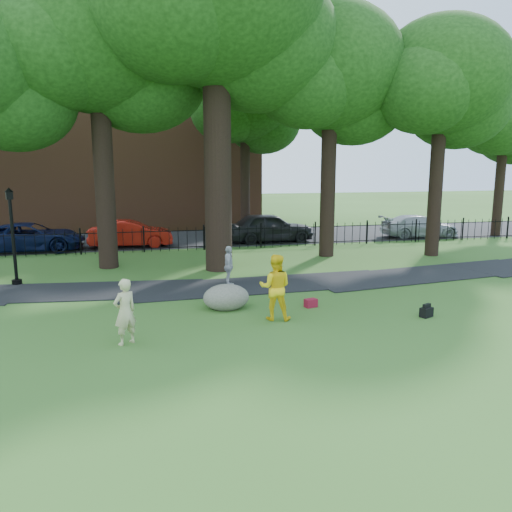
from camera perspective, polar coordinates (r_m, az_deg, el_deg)
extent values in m
plane|color=#355C20|center=(14.18, 0.14, -7.28)|extent=(120.00, 120.00, 0.00)
cube|color=black|center=(18.06, 0.42, -3.39)|extent=(36.07, 3.85, 0.03)
cube|color=black|center=(29.64, -6.91, 1.98)|extent=(80.00, 7.00, 0.02)
cube|color=black|center=(25.56, -5.99, 2.97)|extent=(44.00, 0.04, 0.04)
cube|color=black|center=(25.68, -5.96, 1.11)|extent=(44.00, 0.04, 0.04)
cube|color=brown|center=(37.21, -14.78, 12.69)|extent=(18.00, 8.00, 12.00)
cylinder|color=black|center=(20.41, -4.44, 13.03)|extent=(1.10, 1.10, 10.50)
ellipsoid|color=#15340E|center=(22.34, 0.18, 23.32)|extent=(6.72, 6.72, 5.71)
ellipsoid|color=#15340E|center=(20.16, -9.53, 26.38)|extent=(6.30, 6.30, 5.36)
ellipsoid|color=#15340E|center=(22.04, -25.96, 15.95)|extent=(4.80, 4.80, 4.08)
cylinder|color=black|center=(21.71, -17.07, 10.60)|extent=(0.80, 0.80, 9.10)
ellipsoid|color=#15340E|center=(22.28, -17.78, 23.05)|extent=(7.20, 7.20, 6.12)
ellipsoid|color=#15340E|center=(22.87, -13.11, 19.60)|extent=(5.76, 5.76, 4.90)
ellipsoid|color=#15340E|center=(21.56, -21.91, 21.13)|extent=(5.40, 5.40, 4.59)
cylinder|color=black|center=(23.76, 8.28, 10.05)|extent=(0.70, 0.70, 8.40)
ellipsoid|color=#15340E|center=(24.15, 8.57, 20.64)|extent=(6.60, 6.60, 5.61)
ellipsoid|color=#15340E|center=(25.28, 11.06, 17.35)|extent=(5.28, 5.28, 4.49)
ellipsoid|color=#15340E|center=(22.97, 5.91, 19.41)|extent=(4.95, 4.95, 4.21)
cylinder|color=black|center=(25.14, 19.95, 9.16)|extent=(0.64, 0.64, 8.05)
ellipsoid|color=#15340E|center=(25.45, 20.57, 18.76)|extent=(6.20, 6.20, 5.27)
ellipsoid|color=#15340E|center=(26.70, 22.06, 15.75)|extent=(4.96, 4.96, 4.22)
ellipsoid|color=#15340E|center=(24.18, 18.73, 17.69)|extent=(4.65, 4.65, 3.95)
imported|color=#CCC38C|center=(12.49, -14.75, -6.18)|extent=(0.71, 0.65, 1.63)
imported|color=yellow|center=(13.97, 2.21, -3.59)|extent=(1.09, 0.96, 1.86)
imported|color=#B6B5BA|center=(17.78, -3.13, -1.19)|extent=(0.50, 0.91, 1.48)
ellipsoid|color=gray|center=(15.15, -3.44, -4.53)|extent=(1.51, 1.21, 0.82)
cylinder|color=black|center=(19.87, -25.98, 1.37)|extent=(0.12, 0.12, 3.10)
cylinder|color=black|center=(20.12, -25.65, -2.72)|extent=(0.35, 0.35, 0.19)
cube|color=black|center=(19.70, -26.37, 6.24)|extent=(0.28, 0.28, 0.29)
cone|color=black|center=(19.70, -26.42, 6.80)|extent=(0.31, 0.31, 0.15)
cube|color=black|center=(15.19, 18.89, -6.10)|extent=(0.43, 0.36, 0.28)
cube|color=maroon|center=(15.45, 6.28, -5.36)|extent=(0.42, 0.33, 0.26)
imported|color=#9F150C|center=(27.13, -14.12, 2.48)|extent=(4.35, 1.62, 1.42)
imported|color=#0B1338|center=(27.45, -24.36, 1.97)|extent=(5.20, 2.41, 1.44)
imported|color=black|center=(28.02, 1.55, 3.29)|extent=(4.96, 2.18, 1.66)
imported|color=#9FA3A8|center=(31.40, 18.17, 3.24)|extent=(4.75, 2.24, 1.34)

